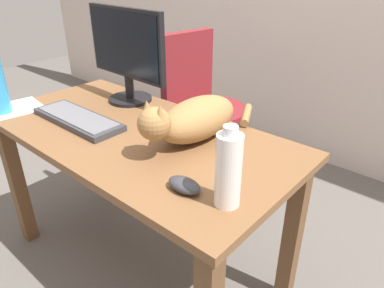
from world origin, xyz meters
TOP-DOWN VIEW (x-y plane):
  - ground_plane at (0.00, 0.00)m, footprint 8.00×8.00m
  - desk at (0.00, 0.00)m, footprint 1.30×0.64m
  - office_chair at (-0.24, 0.71)m, footprint 0.48×0.48m
  - monitor at (-0.27, 0.21)m, footprint 0.48×0.20m
  - keyboard at (-0.23, -0.09)m, footprint 0.44×0.15m
  - cat at (0.23, 0.10)m, footprint 0.19×0.61m
  - computer_mouse at (0.42, -0.17)m, footprint 0.11×0.06m
  - paper_sheet at (-0.58, -0.23)m, footprint 0.25×0.32m
  - water_bottle at (0.55, -0.14)m, footprint 0.07×0.07m

SIDE VIEW (x-z plane):
  - ground_plane at x=0.00m, z-range 0.00..0.00m
  - office_chair at x=-0.24m, z-range -0.06..0.88m
  - desk at x=0.00m, z-range 0.24..0.94m
  - paper_sheet at x=-0.58m, z-range 0.70..0.71m
  - keyboard at x=-0.23m, z-range 0.70..0.73m
  - computer_mouse at x=0.42m, z-range 0.70..0.74m
  - cat at x=0.23m, z-range 0.69..0.88m
  - water_bottle at x=0.55m, z-range 0.69..0.93m
  - monitor at x=-0.27m, z-range 0.72..1.14m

